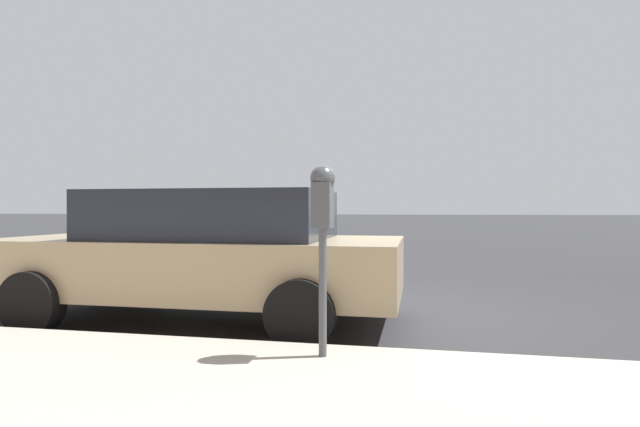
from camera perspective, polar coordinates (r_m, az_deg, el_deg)
ground_plane at (r=6.36m, az=6.25°, el=-10.89°), size 220.00×220.00×0.00m
parking_meter at (r=3.75m, az=0.31°, el=0.28°), size 0.21×0.19×1.44m
car_tan at (r=5.75m, az=-13.08°, el=-4.35°), size 2.05×4.46×1.46m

